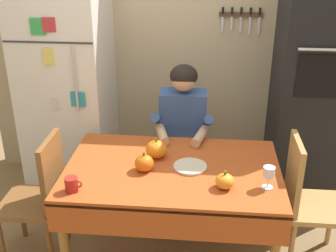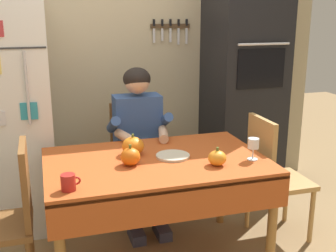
% 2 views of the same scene
% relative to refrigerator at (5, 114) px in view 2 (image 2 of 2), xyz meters
% --- Properties ---
extents(back_wall_assembly, '(3.70, 0.13, 2.60)m').
position_rel_refrigerator_xyz_m(back_wall_assembly, '(1.00, 0.39, 0.40)').
color(back_wall_assembly, '#BCAD89').
rests_on(back_wall_assembly, ground).
extents(refrigerator, '(0.68, 0.71, 1.80)m').
position_rel_refrigerator_xyz_m(refrigerator, '(0.00, 0.00, 0.00)').
color(refrigerator, white).
rests_on(refrigerator, ground).
extents(wall_oven, '(0.60, 0.64, 2.10)m').
position_rel_refrigerator_xyz_m(wall_oven, '(2.00, 0.04, 0.15)').
color(wall_oven, black).
rests_on(wall_oven, ground).
extents(dining_table, '(1.40, 0.90, 0.74)m').
position_rel_refrigerator_xyz_m(dining_table, '(0.95, -0.88, -0.24)').
color(dining_table, '#9E6B33').
rests_on(dining_table, ground).
extents(chair_behind_person, '(0.40, 0.40, 0.93)m').
position_rel_refrigerator_xyz_m(chair_behind_person, '(0.98, -0.09, -0.39)').
color(chair_behind_person, brown).
rests_on(chair_behind_person, ground).
extents(seated_person, '(0.47, 0.55, 1.25)m').
position_rel_refrigerator_xyz_m(seated_person, '(0.98, -0.28, -0.16)').
color(seated_person, '#38384C').
rests_on(seated_person, ground).
extents(chair_right_side, '(0.40, 0.40, 0.93)m').
position_rel_refrigerator_xyz_m(chair_right_side, '(1.85, -0.78, -0.39)').
color(chair_right_side, tan).
rests_on(chair_right_side, ground).
extents(chair_left_side, '(0.40, 0.40, 0.93)m').
position_rel_refrigerator_xyz_m(chair_left_side, '(0.05, -0.91, -0.39)').
color(chair_left_side, brown).
rests_on(chair_left_side, ground).
extents(coffee_mug, '(0.11, 0.08, 0.09)m').
position_rel_refrigerator_xyz_m(coffee_mug, '(0.38, -1.19, -0.12)').
color(coffee_mug, '#B2231E').
rests_on(coffee_mug, dining_table).
extents(wine_glass, '(0.07, 0.07, 0.14)m').
position_rel_refrigerator_xyz_m(wine_glass, '(1.54, -1.05, -0.06)').
color(wine_glass, white).
rests_on(wine_glass, dining_table).
extents(pumpkin_large, '(0.11, 0.11, 0.12)m').
position_rel_refrigerator_xyz_m(pumpkin_large, '(1.28, -1.08, -0.11)').
color(pumpkin_large, orange).
rests_on(pumpkin_large, dining_table).
extents(pumpkin_medium, '(0.12, 0.12, 0.13)m').
position_rel_refrigerator_xyz_m(pumpkin_medium, '(0.77, -0.92, -0.11)').
color(pumpkin_medium, orange).
rests_on(pumpkin_medium, dining_table).
extents(pumpkin_small, '(0.15, 0.15, 0.14)m').
position_rel_refrigerator_xyz_m(pumpkin_small, '(0.83, -0.73, -0.10)').
color(pumpkin_small, orange).
rests_on(pumpkin_small, dining_table).
extents(serving_tray, '(0.22, 0.22, 0.02)m').
position_rel_refrigerator_xyz_m(serving_tray, '(1.06, -0.85, -0.15)').
color(serving_tray, beige).
rests_on(serving_tray, dining_table).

